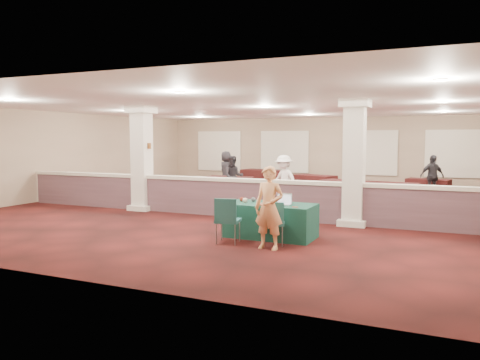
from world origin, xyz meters
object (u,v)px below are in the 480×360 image
at_px(conf_chair_main, 273,219).
at_px(far_table_front_left, 229,186).
at_px(far_table_front_right, 390,193).
at_px(far_table_back_left, 264,178).
at_px(attendee_d, 226,171).
at_px(attendee_c, 432,176).
at_px(far_table_back_center, 315,183).
at_px(attendee_b, 284,179).
at_px(near_table, 270,220).
at_px(far_table_front_center, 348,191).
at_px(attendee_a, 233,177).
at_px(far_table_back_right, 428,187).
at_px(conf_chair_side, 227,217).
at_px(woman, 269,208).

xyz_separation_m(conf_chair_main, far_table_front_left, (-4.55, 7.49, -0.18)).
distance_m(far_table_front_right, far_table_back_left, 6.90).
bearing_deg(attendee_d, attendee_c, -137.39).
relative_size(far_table_back_center, attendee_b, 1.03).
distance_m(near_table, conf_chair_main, 0.83).
bearing_deg(far_table_front_right, far_table_front_center, 180.00).
bearing_deg(near_table, attendee_c, 72.28).
distance_m(attendee_a, attendee_d, 2.43).
relative_size(far_table_front_right, far_table_back_center, 1.05).
xyz_separation_m(near_table, far_table_back_right, (2.97, 9.98, -0.06)).
bearing_deg(attendee_a, far_table_back_center, 27.21).
height_order(near_table, far_table_front_left, near_table).
height_order(far_table_front_right, attendee_d, attendee_d).
relative_size(conf_chair_main, conf_chair_side, 0.94).
xyz_separation_m(far_table_front_right, attendee_a, (-5.67, -0.45, 0.42)).
height_order(far_table_back_left, far_table_back_center, far_table_back_left).
xyz_separation_m(far_table_back_center, attendee_c, (4.57, -0.33, 0.46)).
bearing_deg(attendee_c, far_table_front_center, -170.71).
bearing_deg(far_table_front_right, conf_chair_main, -101.69).
relative_size(woman, attendee_a, 1.06).
xyz_separation_m(far_table_front_left, attendee_c, (7.33, 2.37, 0.44)).
distance_m(conf_chair_main, attendee_c, 10.24).
relative_size(far_table_back_right, attendee_a, 1.01).
relative_size(near_table, attendee_a, 1.26).
relative_size(far_table_front_center, attendee_c, 1.14).
distance_m(far_table_front_left, attendee_b, 3.03).
xyz_separation_m(conf_chair_side, far_table_front_right, (2.49, 7.74, -0.21)).
distance_m(near_table, far_table_back_left, 11.02).
distance_m(woman, attendee_d, 10.89).
distance_m(far_table_front_center, far_table_back_left, 5.70).
height_order(far_table_back_center, far_table_back_right, far_table_back_center).
relative_size(conf_chair_main, far_table_front_left, 0.51).
distance_m(conf_chair_main, far_table_back_left, 11.84).
relative_size(far_table_back_right, attendee_b, 0.96).
bearing_deg(far_table_front_right, far_table_front_left, 180.00).
xyz_separation_m(woman, far_table_front_right, (1.52, 7.83, -0.47)).
bearing_deg(conf_chair_main, near_table, 96.35).
distance_m(far_table_front_center, far_table_front_right, 1.45).
distance_m(far_table_front_right, attendee_d, 7.17).
bearing_deg(far_table_back_left, woman, -68.64).
bearing_deg(far_table_front_left, far_table_back_center, 44.29).
xyz_separation_m(conf_chair_side, attendee_a, (-3.18, 7.28, 0.21)).
xyz_separation_m(conf_chair_side, far_table_back_center, (-0.84, 10.43, -0.23)).
height_order(far_table_front_center, far_table_back_center, far_table_front_center).
distance_m(conf_chair_side, far_table_front_right, 8.13).
xyz_separation_m(attendee_b, attendee_c, (4.62, 3.65, -0.02)).
xyz_separation_m(woman, far_table_front_center, (0.07, 7.83, -0.46)).
bearing_deg(conf_chair_main, attendee_d, 102.72).
relative_size(near_table, far_table_front_left, 1.09).
xyz_separation_m(conf_chair_side, woman, (0.97, -0.09, 0.26)).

